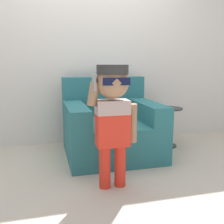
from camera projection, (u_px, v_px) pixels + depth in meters
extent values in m
plane|color=#BCB29E|center=(102.00, 160.00, 2.97)|extent=(10.00, 10.00, 0.00)
cube|color=silver|center=(88.00, 47.00, 3.51)|extent=(10.00, 0.05, 2.60)
cube|color=#286B70|center=(112.00, 138.00, 3.11)|extent=(1.06, 1.03, 0.41)
cube|color=#286B70|center=(104.00, 96.00, 3.43)|extent=(1.06, 0.18, 0.49)
cube|color=#286B70|center=(76.00, 115.00, 2.86)|extent=(0.22, 0.85, 0.21)
cube|color=#286B70|center=(148.00, 112.00, 3.07)|extent=(0.22, 0.85, 0.21)
cylinder|color=red|center=(105.00, 167.00, 2.28)|extent=(0.10, 0.10, 0.38)
cylinder|color=red|center=(120.00, 165.00, 2.32)|extent=(0.10, 0.10, 0.38)
cube|color=red|center=(112.00, 130.00, 2.24)|extent=(0.28, 0.16, 0.28)
cube|color=#B29993|center=(112.00, 107.00, 2.20)|extent=(0.28, 0.16, 0.12)
sphere|color=#997051|center=(113.00, 82.00, 2.16)|extent=(0.28, 0.28, 0.28)
cylinder|color=#2D2D2D|center=(113.00, 69.00, 2.15)|extent=(0.26, 0.26, 0.08)
cube|color=#2D2D2D|center=(109.00, 72.00, 2.27)|extent=(0.16, 0.13, 0.01)
cube|color=#0F1433|center=(117.00, 81.00, 2.04)|extent=(0.22, 0.01, 0.06)
cylinder|color=#997051|center=(132.00, 123.00, 2.27)|extent=(0.08, 0.08, 0.34)
cylinder|color=#997051|center=(93.00, 94.00, 2.14)|extent=(0.11, 0.08, 0.20)
cube|color=gray|center=(94.00, 83.00, 2.11)|extent=(0.02, 0.07, 0.13)
cylinder|color=#333333|center=(168.00, 145.00, 3.46)|extent=(0.22, 0.22, 0.02)
cylinder|color=#333333|center=(169.00, 128.00, 3.42)|extent=(0.06, 0.06, 0.50)
cylinder|color=#333333|center=(169.00, 108.00, 3.37)|extent=(0.33, 0.33, 0.02)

